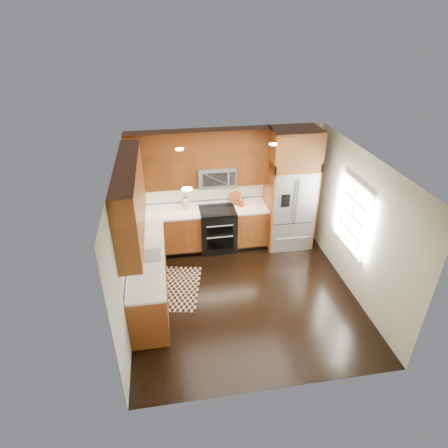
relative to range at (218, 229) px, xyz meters
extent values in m
plane|color=black|center=(0.25, -1.67, -0.47)|extent=(4.00, 4.00, 0.00)
cube|color=#B5BCA9|center=(0.25, 0.33, 0.83)|extent=(4.00, 0.02, 2.60)
cube|color=#B5BCA9|center=(-1.75, -1.67, 0.83)|extent=(0.02, 4.00, 2.60)
cube|color=#B5BCA9|center=(2.25, -1.67, 0.83)|extent=(0.02, 4.00, 2.60)
cube|color=white|center=(2.23, -1.47, 0.93)|extent=(0.04, 1.10, 1.30)
cube|color=white|center=(2.22, -1.47, 0.93)|extent=(0.02, 0.95, 1.15)
cube|color=#93411C|center=(-1.06, 0.03, -0.02)|extent=(1.37, 0.60, 0.90)
cube|color=#93411C|center=(0.74, 0.03, -0.02)|extent=(0.72, 0.60, 0.90)
cube|color=#93411C|center=(-1.45, -1.47, -0.02)|extent=(0.60, 2.40, 0.90)
cube|color=beige|center=(-0.32, 0.03, 0.45)|extent=(2.85, 0.62, 0.04)
cube|color=beige|center=(-1.45, -1.47, 0.45)|extent=(0.62, 2.40, 0.04)
cube|color=brown|center=(-0.32, 0.17, 1.36)|extent=(2.85, 0.33, 0.75)
cube|color=brown|center=(-1.58, -1.47, 1.36)|extent=(0.33, 2.40, 0.75)
cube|color=#93411C|center=(-0.32, 0.17, 1.93)|extent=(2.85, 0.33, 0.40)
cube|color=#93411C|center=(-1.58, -1.47, 1.93)|extent=(0.33, 2.40, 0.40)
cube|color=black|center=(0.00, 0.00, -0.01)|extent=(0.76, 0.64, 0.92)
cube|color=black|center=(0.00, 0.00, 0.47)|extent=(0.76, 0.60, 0.02)
cube|color=black|center=(0.00, -0.31, 0.15)|extent=(0.55, 0.01, 0.18)
cube|color=black|center=(0.00, -0.31, -0.17)|extent=(0.55, 0.01, 0.28)
cylinder|color=#B2B2B7|center=(0.00, -0.34, 0.27)|extent=(0.55, 0.02, 0.02)
cylinder|color=#B2B2B7|center=(0.00, -0.34, 0.00)|extent=(0.55, 0.02, 0.02)
cube|color=#B2B2B7|center=(0.00, 0.13, 1.19)|extent=(0.76, 0.40, 0.42)
cube|color=black|center=(-0.05, -0.06, 1.19)|extent=(0.50, 0.01, 0.28)
cube|color=#B2B2B7|center=(1.55, -0.04, 0.43)|extent=(0.90, 0.74, 1.80)
cube|color=black|center=(1.55, -0.41, 0.78)|extent=(0.01, 0.01, 1.08)
cube|color=black|center=(1.33, -0.41, 0.78)|extent=(0.18, 0.01, 0.28)
cube|color=#93411C|center=(1.08, -0.04, 0.53)|extent=(0.04, 0.74, 2.00)
cube|color=#93411C|center=(2.02, -0.04, 0.53)|extent=(0.04, 0.74, 2.00)
cube|color=brown|center=(1.55, -0.04, 1.73)|extent=(0.98, 0.74, 0.80)
cube|color=#B2B2B7|center=(-1.45, -1.47, 0.48)|extent=(0.50, 0.42, 0.02)
cylinder|color=#B2B2B7|center=(-1.65, -1.25, 0.61)|extent=(0.02, 0.02, 0.28)
torus|color=#B2B2B7|center=(-1.65, -1.33, 0.75)|extent=(0.18, 0.02, 0.18)
cube|color=black|center=(-0.95, -1.26, -0.46)|extent=(1.02, 1.43, 0.01)
cube|color=tan|center=(-0.65, 0.21, 0.58)|extent=(0.11, 0.15, 0.22)
cylinder|color=#9A2C13|center=(0.53, 0.08, 0.55)|extent=(0.13, 0.13, 0.15)
cylinder|color=brown|center=(0.44, 0.18, 0.48)|extent=(0.41, 0.41, 0.02)
camera|label=1|loc=(-0.99, -6.88, 4.13)|focal=30.00mm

